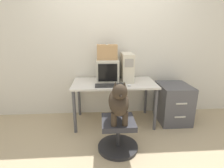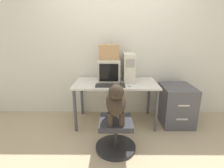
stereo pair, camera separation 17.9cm
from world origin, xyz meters
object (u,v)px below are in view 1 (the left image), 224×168
(pc_tower, at_px, (127,67))
(dog, at_px, (119,101))
(keyboard, at_px, (110,85))
(crt_monitor, at_px, (107,70))
(filing_cabinet, at_px, (173,103))
(cardboard_box, at_px, (107,52))
(office_chair, at_px, (118,134))

(pc_tower, height_order, dog, pc_tower)
(keyboard, xyz_separation_m, dog, (0.08, -0.57, -0.03))
(crt_monitor, bearing_deg, keyboard, -85.85)
(keyboard, height_order, dog, dog)
(dog, bearing_deg, filing_cabinet, 36.53)
(keyboard, height_order, cardboard_box, cardboard_box)
(keyboard, height_order, filing_cabinet, keyboard)
(crt_monitor, xyz_separation_m, filing_cabinet, (1.16, -0.14, -0.58))
(crt_monitor, xyz_separation_m, pc_tower, (0.34, -0.01, 0.05))
(pc_tower, height_order, filing_cabinet, pc_tower)
(office_chair, height_order, dog, dog)
(office_chair, height_order, filing_cabinet, filing_cabinet)
(crt_monitor, bearing_deg, dog, -83.49)
(cardboard_box, bearing_deg, filing_cabinet, -6.91)
(pc_tower, bearing_deg, dog, -104.33)
(office_chair, xyz_separation_m, dog, (-0.00, -0.04, 0.50))
(keyboard, bearing_deg, crt_monitor, 94.15)
(crt_monitor, xyz_separation_m, dog, (0.10, -0.92, -0.20))
(pc_tower, xyz_separation_m, cardboard_box, (-0.34, 0.02, 0.25))
(pc_tower, distance_m, office_chair, 1.16)
(filing_cabinet, bearing_deg, keyboard, -169.63)
(cardboard_box, bearing_deg, pc_tower, -2.86)
(pc_tower, distance_m, filing_cabinet, 1.04)
(dog, bearing_deg, cardboard_box, 96.48)
(crt_monitor, distance_m, office_chair, 1.12)
(crt_monitor, bearing_deg, filing_cabinet, -6.72)
(office_chair, bearing_deg, keyboard, 98.54)
(office_chair, distance_m, filing_cabinet, 1.29)
(office_chair, bearing_deg, crt_monitor, 96.82)
(pc_tower, xyz_separation_m, keyboard, (-0.31, -0.33, -0.22))
(crt_monitor, height_order, pc_tower, pc_tower)
(crt_monitor, height_order, office_chair, crt_monitor)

